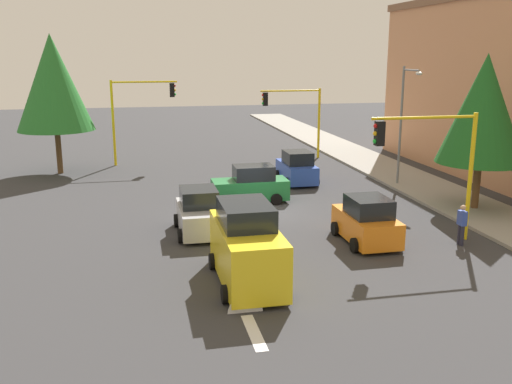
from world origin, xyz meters
name	(u,v)px	position (x,y,z in m)	size (l,w,h in m)	color
ground_plane	(262,212)	(0.00, 0.00, 0.00)	(120.00, 120.00, 0.00)	#353538
sidewalk_kerb	(409,180)	(-5.00, 10.50, 0.07)	(80.00, 4.00, 0.15)	gray
lane_arrow_near	(249,320)	(11.51, -3.00, 0.01)	(2.40, 1.10, 1.10)	silver
traffic_signal_far_left	(295,109)	(-14.00, 5.62, 3.71)	(0.36, 4.59, 5.21)	yellow
traffic_signal_far_right	(138,105)	(-14.00, -5.74, 4.19)	(0.36, 4.59, 5.95)	yellow
traffic_signal_near_left	(431,152)	(6.00, 5.65, 3.81)	(0.36, 4.59, 5.37)	yellow
street_lamp_curbside	(405,113)	(-3.61, 9.20, 4.35)	(2.15, 0.28, 7.00)	slate
tree_opposite_side	(53,83)	(-12.00, -11.00, 5.89)	(4.88, 4.88, 8.95)	brown
tree_roadside_near	(483,109)	(2.00, 10.50, 5.07)	(4.23, 4.23, 7.73)	brown
delivery_van_yellow	(247,247)	(8.66, -2.49, 1.28)	(4.80, 2.22, 2.77)	yellow
car_green	(251,186)	(-2.00, -0.18, 0.90)	(1.97, 3.98, 1.98)	#1E7238
car_silver	(199,213)	(2.79, -3.45, 0.90)	(3.68, 2.08, 1.98)	#B2B5BA
car_blue	(297,168)	(-5.94, 3.49, 0.90)	(3.67, 2.05, 1.98)	blue
car_orange	(367,222)	(5.53, 3.20, 0.90)	(3.63, 2.08, 1.98)	orange
pedestrian_crossing	(462,224)	(6.65, 6.88, 0.91)	(0.40, 0.24, 1.70)	#262638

